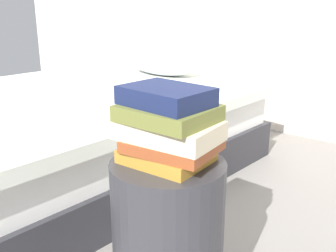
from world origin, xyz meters
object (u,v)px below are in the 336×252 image
at_px(book_olive, 169,113).
at_px(book_cream, 168,130).
at_px(book_navy, 166,96).
at_px(side_table, 168,243).
at_px(book_ochre, 167,155).
at_px(bed, 70,131).
at_px(book_rust, 173,145).

bearing_deg(book_olive, book_cream, -170.28).
relative_size(book_olive, book_navy, 1.05).
distance_m(side_table, book_ochre, 0.28).
xyz_separation_m(book_cream, book_olive, (0.00, 0.00, 0.05)).
height_order(bed, book_rust, bed).
relative_size(book_rust, book_olive, 0.99).
bearing_deg(side_table, book_navy, 175.84).
bearing_deg(book_navy, book_cream, -12.74).
bearing_deg(book_ochre, side_table, -35.26).
bearing_deg(book_rust, side_table, -156.55).
bearing_deg(side_table, book_cream, -90.01).
xyz_separation_m(book_cream, book_navy, (-0.01, 0.00, 0.09)).
height_order(side_table, book_rust, book_rust).
height_order(book_ochre, book_olive, book_olive).
xyz_separation_m(bed, book_olive, (1.15, -0.54, 0.43)).
height_order(book_rust, book_olive, book_olive).
bearing_deg(book_cream, book_olive, 5.43).
height_order(side_table, book_olive, book_olive).
distance_m(book_cream, book_navy, 0.09).
relative_size(book_ochre, book_navy, 0.98).
xyz_separation_m(bed, side_table, (1.14, -0.54, 0.03)).
bearing_deg(bed, book_olive, -21.14).
relative_size(bed, book_rust, 8.96).
bearing_deg(book_rust, book_cream, -150.61).
relative_size(bed, book_navy, 9.30).
relative_size(book_ochre, book_cream, 0.81).
height_order(book_ochre, book_navy, book_navy).
bearing_deg(bed, book_navy, -21.26).
height_order(book_rust, book_navy, book_navy).
xyz_separation_m(bed, book_cream, (1.14, -0.54, 0.38)).
relative_size(book_cream, book_navy, 1.21).
relative_size(book_rust, book_navy, 1.04).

